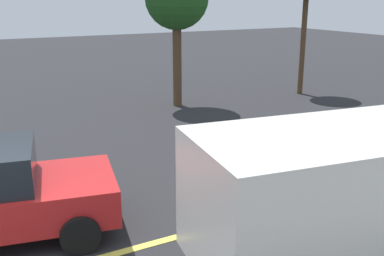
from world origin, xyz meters
TOP-DOWN VIEW (x-y plane):
  - lane_marking_centre at (3.00, 0.00)m, footprint 28.00×0.16m
  - white_van at (5.06, -2.06)m, footprint 5.43×2.85m

SIDE VIEW (x-z plane):
  - lane_marking_centre at x=3.00m, z-range 0.00..0.01m
  - white_van at x=5.06m, z-range 0.17..2.37m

